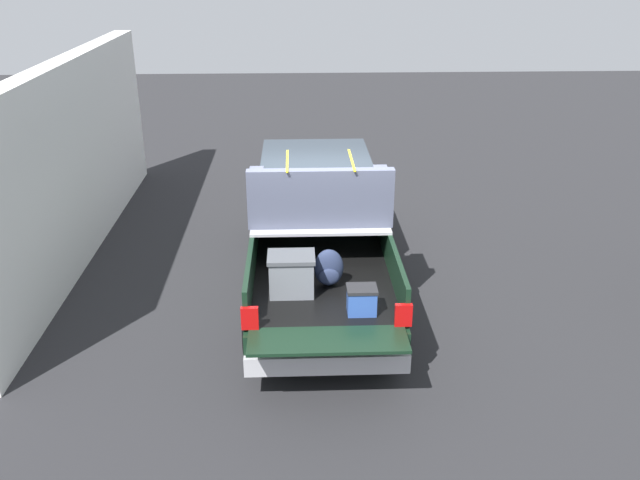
{
  "coord_description": "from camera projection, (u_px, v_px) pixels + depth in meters",
  "views": [
    {
      "loc": [
        -9.14,
        0.33,
        4.86
      ],
      "look_at": [
        -0.6,
        0.0,
        1.1
      ],
      "focal_mm": 36.94,
      "sensor_mm": 36.0,
      "label": 1
    }
  ],
  "objects": [
    {
      "name": "pickup_truck",
      "position": [
        317.0,
        225.0,
        10.26
      ],
      "size": [
        6.05,
        2.06,
        2.23
      ],
      "color": "black",
      "rests_on": "ground_plane"
    },
    {
      "name": "ground_plane",
      "position": [
        319.0,
        289.0,
        10.33
      ],
      "size": [
        40.0,
        40.0,
        0.0
      ],
      "primitive_type": "plane",
      "color": "#262628"
    },
    {
      "name": "building_facade",
      "position": [
        75.0,
        160.0,
        11.07
      ],
      "size": [
        8.59,
        0.36,
        3.28
      ],
      "primitive_type": "cube",
      "color": "white",
      "rests_on": "ground_plane"
    }
  ]
}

